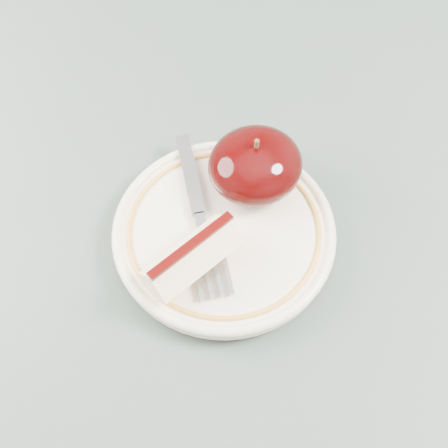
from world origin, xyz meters
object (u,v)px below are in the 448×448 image
fork (199,215)px  apple_half (255,165)px  table (213,261)px  plate (224,233)px

fork → apple_half: bearing=-63.4°
table → fork: 0.11m
apple_half → fork: bearing=-173.0°
table → plate: plate is taller
table → apple_half: 0.14m
apple_half → fork: 0.06m
table → fork: bearing=-155.2°
apple_half → fork: size_ratio=0.51×
table → plate: bearing=-98.6°
plate → fork: fork is taller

